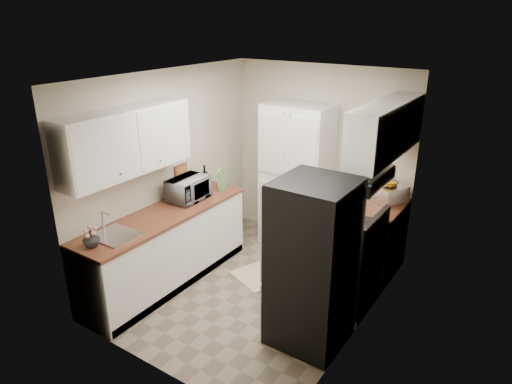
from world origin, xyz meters
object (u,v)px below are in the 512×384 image
at_px(wine_bottle, 205,179).
at_px(toaster_oven, 389,194).
at_px(microwave, 188,189).
at_px(pantry_cabinet, 296,177).
at_px(refrigerator, 312,264).
at_px(electric_range, 346,264).

height_order(wine_bottle, toaster_oven, wine_bottle).
bearing_deg(microwave, pantry_cabinet, -35.08).
distance_m(wine_bottle, toaster_oven, 2.34).
bearing_deg(toaster_oven, refrigerator, -70.74).
height_order(pantry_cabinet, wine_bottle, pantry_cabinet).
relative_size(pantry_cabinet, toaster_oven, 5.33).
bearing_deg(wine_bottle, refrigerator, -21.97).
bearing_deg(refrigerator, toaster_oven, 85.10).
xyz_separation_m(pantry_cabinet, refrigerator, (1.14, -1.73, -0.15)).
height_order(microwave, toaster_oven, microwave).
bearing_deg(electric_range, microwave, -170.00).
bearing_deg(refrigerator, microwave, 167.12).
relative_size(pantry_cabinet, microwave, 3.89).
xyz_separation_m(microwave, wine_bottle, (-0.03, 0.36, 0.02)).
relative_size(electric_range, wine_bottle, 3.55).
distance_m(microwave, toaster_oven, 2.48).
bearing_deg(refrigerator, wine_bottle, 158.03).
bearing_deg(pantry_cabinet, microwave, -122.71).
height_order(pantry_cabinet, electric_range, pantry_cabinet).
xyz_separation_m(pantry_cabinet, microwave, (-0.82, -1.28, 0.06)).
bearing_deg(pantry_cabinet, toaster_oven, 1.11).
relative_size(microwave, wine_bottle, 1.61).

